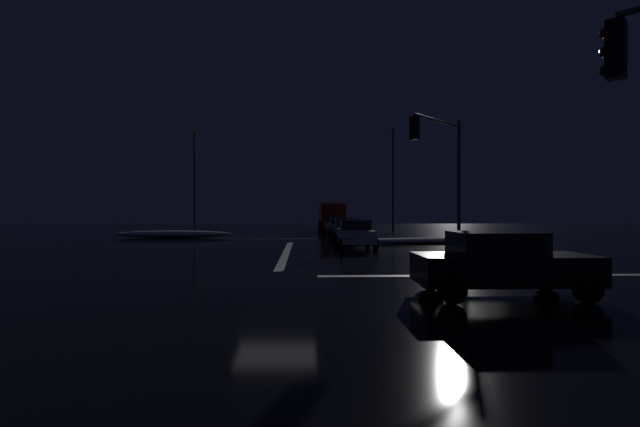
{
  "coord_description": "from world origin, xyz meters",
  "views": [
    {
      "loc": [
        0.87,
        -14.8,
        2.09
      ],
      "look_at": [
        1.81,
        12.01,
        1.92
      ],
      "focal_mm": 26.22,
      "sensor_mm": 36.0,
      "label": 1
    }
  ],
  "objects_px": {
    "sedan_green": "(341,227)",
    "sedan_orange": "(334,225)",
    "traffic_signal_ne": "(442,159)",
    "box_truck": "(332,214)",
    "sedan_white": "(355,234)",
    "streetlamp_left_far": "(195,174)",
    "streetlamp_right_far": "(393,172)",
    "sedan_black_crossing": "(502,263)",
    "sedan_blue": "(348,230)"
  },
  "relations": [
    {
      "from": "sedan_blue",
      "to": "sedan_green",
      "type": "relative_size",
      "value": 1.0
    },
    {
      "from": "sedan_green",
      "to": "streetlamp_left_far",
      "type": "height_order",
      "value": "streetlamp_left_far"
    },
    {
      "from": "sedan_green",
      "to": "sedan_orange",
      "type": "height_order",
      "value": "same"
    },
    {
      "from": "sedan_orange",
      "to": "traffic_signal_ne",
      "type": "relative_size",
      "value": 0.65
    },
    {
      "from": "streetlamp_left_far",
      "to": "sedan_green",
      "type": "bearing_deg",
      "value": -29.42
    },
    {
      "from": "sedan_green",
      "to": "sedan_orange",
      "type": "xyz_separation_m",
      "value": [
        -0.15,
        5.78,
        0.0
      ]
    },
    {
      "from": "sedan_white",
      "to": "sedan_black_crossing",
      "type": "distance_m",
      "value": 15.0
    },
    {
      "from": "sedan_orange",
      "to": "sedan_black_crossing",
      "type": "relative_size",
      "value": 1.0
    },
    {
      "from": "box_truck",
      "to": "streetlamp_right_far",
      "type": "xyz_separation_m",
      "value": [
        5.65,
        -5.18,
        4.14
      ]
    },
    {
      "from": "box_truck",
      "to": "streetlamp_left_far",
      "type": "height_order",
      "value": "streetlamp_left_far"
    },
    {
      "from": "sedan_orange",
      "to": "streetlamp_right_far",
      "type": "relative_size",
      "value": 0.42
    },
    {
      "from": "sedan_black_crossing",
      "to": "streetlamp_right_far",
      "type": "height_order",
      "value": "streetlamp_right_far"
    },
    {
      "from": "sedan_green",
      "to": "streetlamp_right_far",
      "type": "height_order",
      "value": "streetlamp_right_far"
    },
    {
      "from": "sedan_orange",
      "to": "sedan_black_crossing",
      "type": "xyz_separation_m",
      "value": [
        1.99,
        -31.85,
        0.0
      ]
    },
    {
      "from": "sedan_blue",
      "to": "box_truck",
      "type": "height_order",
      "value": "box_truck"
    },
    {
      "from": "streetlamp_right_far",
      "to": "sedan_green",
      "type": "bearing_deg",
      "value": -126.88
    },
    {
      "from": "sedan_white",
      "to": "streetlamp_left_far",
      "type": "bearing_deg",
      "value": 125.3
    },
    {
      "from": "box_truck",
      "to": "sedan_black_crossing",
      "type": "distance_m",
      "value": 38.84
    },
    {
      "from": "sedan_white",
      "to": "traffic_signal_ne",
      "type": "xyz_separation_m",
      "value": [
        3.8,
        -3.71,
        3.8
      ]
    },
    {
      "from": "sedan_green",
      "to": "streetlamp_right_far",
      "type": "bearing_deg",
      "value": 53.12
    },
    {
      "from": "sedan_orange",
      "to": "streetlamp_right_far",
      "type": "bearing_deg",
      "value": 16.84
    },
    {
      "from": "sedan_blue",
      "to": "sedan_orange",
      "type": "xyz_separation_m",
      "value": [
        -0.14,
        11.62,
        0.0
      ]
    },
    {
      "from": "sedan_white",
      "to": "sedan_green",
      "type": "height_order",
      "value": "same"
    },
    {
      "from": "sedan_orange",
      "to": "box_truck",
      "type": "distance_m",
      "value": 7.0
    },
    {
      "from": "streetlamp_right_far",
      "to": "box_truck",
      "type": "bearing_deg",
      "value": 137.48
    },
    {
      "from": "sedan_blue",
      "to": "traffic_signal_ne",
      "type": "relative_size",
      "value": 0.65
    },
    {
      "from": "sedan_white",
      "to": "sedan_black_crossing",
      "type": "height_order",
      "value": "same"
    },
    {
      "from": "sedan_green",
      "to": "sedan_black_crossing",
      "type": "relative_size",
      "value": 1.0
    },
    {
      "from": "sedan_orange",
      "to": "traffic_signal_ne",
      "type": "xyz_separation_m",
      "value": [
        3.85,
        -20.69,
        3.8
      ]
    },
    {
      "from": "sedan_green",
      "to": "sedan_orange",
      "type": "relative_size",
      "value": 1.0
    },
    {
      "from": "streetlamp_left_far",
      "to": "streetlamp_right_far",
      "type": "bearing_deg",
      "value": 0.0
    },
    {
      "from": "sedan_white",
      "to": "streetlamp_left_far",
      "type": "xyz_separation_m",
      "value": [
        -13.27,
        18.74,
        4.77
      ]
    },
    {
      "from": "traffic_signal_ne",
      "to": "streetlamp_right_far",
      "type": "height_order",
      "value": "streetlamp_right_far"
    },
    {
      "from": "sedan_white",
      "to": "box_truck",
      "type": "distance_m",
      "value": 23.93
    },
    {
      "from": "sedan_green",
      "to": "streetlamp_right_far",
      "type": "distance_m",
      "value": 10.68
    },
    {
      "from": "sedan_orange",
      "to": "sedan_blue",
      "type": "bearing_deg",
      "value": -89.29
    },
    {
      "from": "sedan_orange",
      "to": "streetlamp_right_far",
      "type": "distance_m",
      "value": 7.88
    },
    {
      "from": "sedan_black_crossing",
      "to": "sedan_orange",
      "type": "bearing_deg",
      "value": 93.57
    },
    {
      "from": "streetlamp_right_far",
      "to": "sedan_orange",
      "type": "bearing_deg",
      "value": -163.16
    },
    {
      "from": "traffic_signal_ne",
      "to": "box_truck",
      "type": "bearing_deg",
      "value": 97.63
    },
    {
      "from": "sedan_green",
      "to": "sedan_orange",
      "type": "bearing_deg",
      "value": 91.47
    },
    {
      "from": "sedan_blue",
      "to": "sedan_green",
      "type": "height_order",
      "value": "same"
    },
    {
      "from": "sedan_white",
      "to": "sedan_blue",
      "type": "bearing_deg",
      "value": 89.05
    },
    {
      "from": "sedan_blue",
      "to": "box_truck",
      "type": "relative_size",
      "value": 0.52
    },
    {
      "from": "traffic_signal_ne",
      "to": "sedan_green",
      "type": "bearing_deg",
      "value": 103.94
    },
    {
      "from": "sedan_green",
      "to": "traffic_signal_ne",
      "type": "distance_m",
      "value": 15.83
    },
    {
      "from": "sedan_black_crossing",
      "to": "streetlamp_left_far",
      "type": "relative_size",
      "value": 0.44
    },
    {
      "from": "box_truck",
      "to": "streetlamp_left_far",
      "type": "relative_size",
      "value": 0.85
    },
    {
      "from": "sedan_white",
      "to": "traffic_signal_ne",
      "type": "height_order",
      "value": "traffic_signal_ne"
    },
    {
      "from": "sedan_white",
      "to": "streetlamp_right_far",
      "type": "height_order",
      "value": "streetlamp_right_far"
    }
  ]
}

